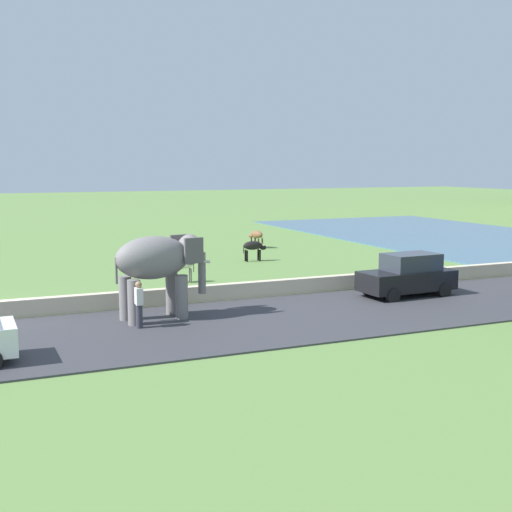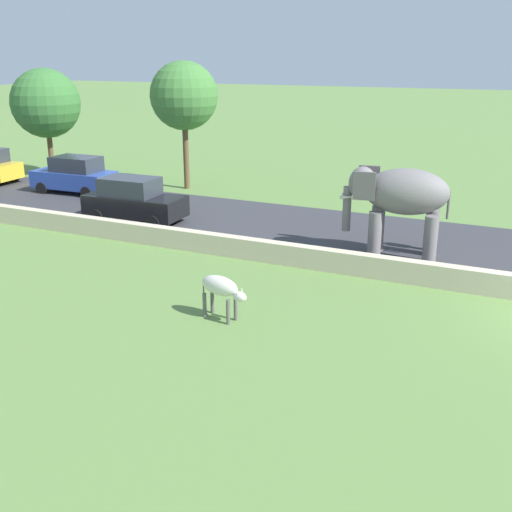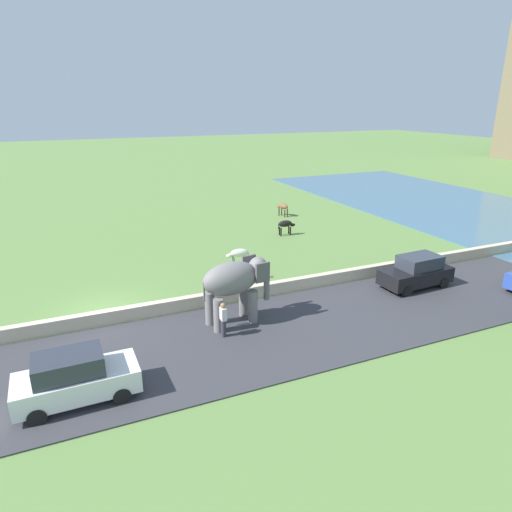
{
  "view_description": "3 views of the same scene",
  "coord_description": "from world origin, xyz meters",
  "px_view_note": "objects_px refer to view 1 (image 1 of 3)",
  "views": [
    {
      "loc": [
        25.62,
        -0.39,
        5.42
      ],
      "look_at": [
        2.02,
        9.79,
        1.87
      ],
      "focal_mm": 46.39,
      "sensor_mm": 36.0,
      "label": 1
    },
    {
      "loc": [
        -16.1,
        1.5,
        6.45
      ],
      "look_at": [
        -1.71,
        8.23,
        1.19
      ],
      "focal_mm": 42.95,
      "sensor_mm": 36.0,
      "label": 2
    },
    {
      "loc": [
        20.91,
        -1.16,
        9.69
      ],
      "look_at": [
        -0.45,
        8.2,
        1.67
      ],
      "focal_mm": 31.77,
      "sensor_mm": 36.0,
      "label": 3
    }
  ],
  "objects_px": {
    "person_beside_elephant": "(139,304)",
    "elephant": "(159,263)",
    "cow_white": "(181,265)",
    "cow_black": "(254,247)",
    "cow_brown": "(256,235)",
    "car_black": "(408,275)"
  },
  "relations": [
    {
      "from": "person_beside_elephant",
      "to": "cow_black",
      "type": "bearing_deg",
      "value": 143.33
    },
    {
      "from": "car_black",
      "to": "cow_brown",
      "type": "xyz_separation_m",
      "value": [
        -17.38,
        0.69,
        -0.06
      ]
    },
    {
      "from": "person_beside_elephant",
      "to": "cow_white",
      "type": "xyz_separation_m",
      "value": [
        -7.94,
        3.85,
        -0.04
      ]
    },
    {
      "from": "car_black",
      "to": "cow_brown",
      "type": "relative_size",
      "value": 2.86
    },
    {
      "from": "person_beside_elephant",
      "to": "cow_black",
      "type": "xyz_separation_m",
      "value": [
        -12.96,
        9.65,
        -0.04
      ]
    },
    {
      "from": "elephant",
      "to": "car_black",
      "type": "xyz_separation_m",
      "value": [
        0.03,
        10.5,
        -1.14
      ]
    },
    {
      "from": "car_black",
      "to": "cow_brown",
      "type": "bearing_deg",
      "value": 177.72
    },
    {
      "from": "cow_white",
      "to": "cow_black",
      "type": "relative_size",
      "value": 1.01
    },
    {
      "from": "car_black",
      "to": "cow_white",
      "type": "relative_size",
      "value": 2.86
    },
    {
      "from": "cow_black",
      "to": "cow_brown",
      "type": "bearing_deg",
      "value": 155.16
    },
    {
      "from": "cow_white",
      "to": "cow_black",
      "type": "height_order",
      "value": "same"
    },
    {
      "from": "cow_brown",
      "to": "car_black",
      "type": "bearing_deg",
      "value": -2.28
    },
    {
      "from": "person_beside_elephant",
      "to": "cow_brown",
      "type": "xyz_separation_m",
      "value": [
        -18.43,
        12.19,
        -0.04
      ]
    },
    {
      "from": "elephant",
      "to": "person_beside_elephant",
      "type": "bearing_deg",
      "value": -42.47
    },
    {
      "from": "person_beside_elephant",
      "to": "cow_brown",
      "type": "bearing_deg",
      "value": 146.53
    },
    {
      "from": "cow_brown",
      "to": "cow_black",
      "type": "distance_m",
      "value": 6.03
    },
    {
      "from": "person_beside_elephant",
      "to": "car_black",
      "type": "distance_m",
      "value": 11.54
    },
    {
      "from": "cow_black",
      "to": "cow_white",
      "type": "bearing_deg",
      "value": -49.15
    },
    {
      "from": "cow_black",
      "to": "car_black",
      "type": "bearing_deg",
      "value": 8.78
    },
    {
      "from": "elephant",
      "to": "person_beside_elephant",
      "type": "height_order",
      "value": "elephant"
    },
    {
      "from": "elephant",
      "to": "person_beside_elephant",
      "type": "xyz_separation_m",
      "value": [
        1.08,
        -0.99,
        -1.16
      ]
    },
    {
      "from": "person_beside_elephant",
      "to": "elephant",
      "type": "bearing_deg",
      "value": 137.53
    }
  ]
}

